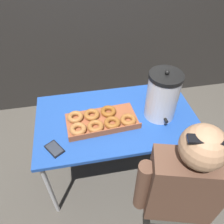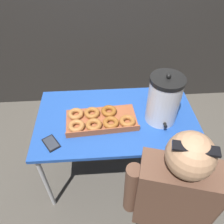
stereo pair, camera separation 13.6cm
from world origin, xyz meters
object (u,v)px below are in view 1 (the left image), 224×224
at_px(coffee_urn, 162,96).
at_px(person_seated, 179,198).
at_px(donut_box, 100,121).
at_px(cell_phone, 54,149).

bearing_deg(coffee_urn, person_seated, -95.86).
xyz_separation_m(coffee_urn, person_seated, (-0.06, -0.60, -0.32)).
bearing_deg(person_seated, donut_box, -40.98).
bearing_deg(coffee_urn, donut_box, -179.06).
height_order(coffee_urn, cell_phone, coffee_urn).
bearing_deg(cell_phone, donut_box, -4.93).
relative_size(donut_box, person_seated, 0.45).
relative_size(donut_box, cell_phone, 3.51).
bearing_deg(donut_box, coffee_urn, -2.94).
xyz_separation_m(donut_box, coffee_urn, (0.45, 0.01, 0.16)).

